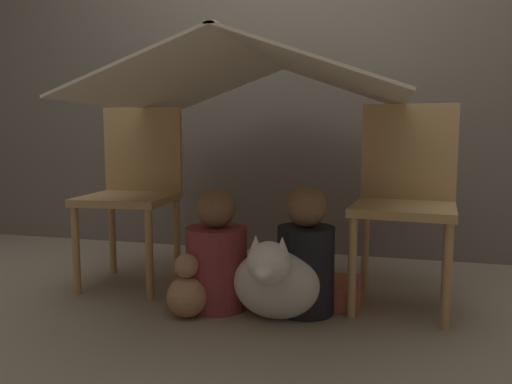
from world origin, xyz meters
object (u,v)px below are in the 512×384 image
person_front (216,257)px  dog (275,280)px  chair_right (405,193)px  chair_left (134,186)px  person_second (306,257)px

person_front → dog: person_front is taller
chair_right → person_front: bearing=-155.0°
chair_left → person_second: chair_left is taller
chair_left → chair_right: 1.33m
person_front → dog: bearing=-18.2°
chair_right → person_front: (-0.79, -0.27, -0.27)m
chair_right → person_front: chair_right is taller
chair_right → person_second: size_ratio=1.64×
chair_right → chair_left: bearing=-174.1°
person_second → dog: (-0.11, -0.13, -0.07)m
chair_right → dog: chair_right is taller
chair_left → chair_right: size_ratio=1.00×
chair_left → person_front: size_ratio=1.68×
chair_left → person_front: bearing=-30.9°
person_front → dog: size_ratio=1.42×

